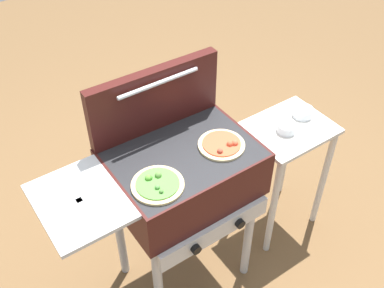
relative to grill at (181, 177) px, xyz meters
The scene contains 8 objects.
ground_plane 0.76m from the grill, 17.39° to the left, with size 8.00×8.00×0.00m, color brown.
grill is the anchor object (origin of this frame).
grill_lid_open 0.37m from the grill, 86.33° to the left, with size 0.63×0.09×0.30m.
pizza_pepperoni 0.24m from the grill, 20.05° to the right, with size 0.21×0.21×0.04m.
pizza_veggie 0.26m from the grill, 149.70° to the right, with size 0.21×0.21×0.04m.
prep_table 0.71m from the grill, ahead, with size 0.44×0.36×0.73m.
topping_bowl_near 0.80m from the grill, ahead, with size 0.11×0.11×0.04m.
topping_bowl_far 0.64m from the grill, ahead, with size 0.10×0.10×0.04m.
Camera 1 is at (-0.80, -1.22, 2.25)m, focal length 43.41 mm.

